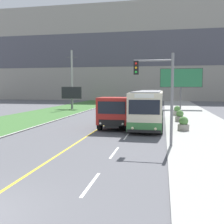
% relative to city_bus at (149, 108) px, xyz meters
% --- Properties ---
extents(lane_marking_centre, '(2.88, 140.00, 0.01)m').
position_rel_city_bus_xyz_m(lane_marking_centre, '(-3.58, -16.28, -1.58)').
color(lane_marking_centre, gold).
rests_on(lane_marking_centre, ground_plane).
extents(apartment_block_background, '(80.00, 8.04, 24.57)m').
position_rel_city_bus_xyz_m(apartment_block_background, '(-3.96, 45.77, 10.70)').
color(apartment_block_background, gray).
rests_on(apartment_block_background, ground_plane).
extents(city_bus, '(2.62, 12.21, 3.12)m').
position_rel_city_bus_xyz_m(city_bus, '(0.00, 0.00, 0.00)').
color(city_bus, beige).
rests_on(city_bus, ground_plane).
extents(dump_truck, '(2.58, 6.77, 2.64)m').
position_rel_city_bus_xyz_m(dump_truck, '(-2.53, -2.86, -0.27)').
color(dump_truck, black).
rests_on(dump_truck, ground_plane).
extents(car_distant, '(1.80, 4.30, 1.45)m').
position_rel_city_bus_xyz_m(car_distant, '(-2.25, 13.21, -0.90)').
color(car_distant, silver).
rests_on(car_distant, ground_plane).
extents(utility_pole_far, '(1.80, 0.28, 9.13)m').
position_rel_city_bus_xyz_m(utility_pole_far, '(-12.72, 14.96, 3.04)').
color(utility_pole_far, '#9E9E99').
rests_on(utility_pole_far, ground_plane).
extents(traffic_light_mast, '(2.28, 0.32, 5.37)m').
position_rel_city_bus_xyz_m(traffic_light_mast, '(1.09, -8.93, 1.86)').
color(traffic_light_mast, slate).
rests_on(traffic_light_mast, ground_plane).
extents(billboard_large, '(6.45, 0.24, 6.36)m').
position_rel_city_bus_xyz_m(billboard_large, '(3.98, 18.07, 3.16)').
color(billboard_large, '#59595B').
rests_on(billboard_large, ground_plane).
extents(billboard_small, '(3.24, 0.24, 3.51)m').
position_rel_city_bus_xyz_m(billboard_small, '(-12.77, 14.77, 0.87)').
color(billboard_small, '#59595B').
rests_on(billboard_small, ground_plane).
extents(planter_round_near, '(0.89, 0.89, 1.09)m').
position_rel_city_bus_xyz_m(planter_round_near, '(2.89, -3.23, -1.02)').
color(planter_round_near, gray).
rests_on(planter_round_near, sidewalk_right).
extents(planter_round_second, '(0.89, 0.89, 1.10)m').
position_rel_city_bus_xyz_m(planter_round_second, '(2.94, 2.23, -1.02)').
color(planter_round_second, gray).
rests_on(planter_round_second, sidewalk_right).
extents(planter_round_third, '(0.92, 0.92, 1.16)m').
position_rel_city_bus_xyz_m(planter_round_third, '(2.96, 7.68, -0.99)').
color(planter_round_third, gray).
rests_on(planter_round_third, sidewalk_right).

